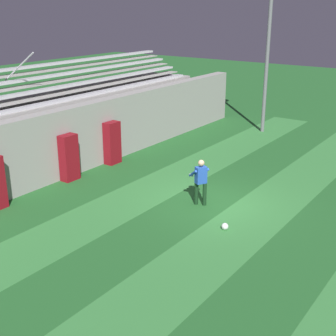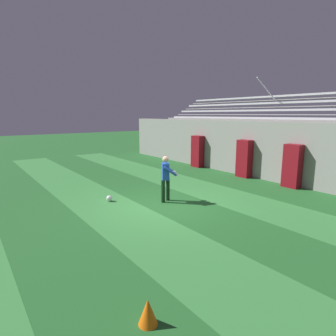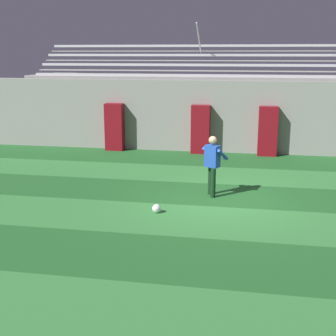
% 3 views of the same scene
% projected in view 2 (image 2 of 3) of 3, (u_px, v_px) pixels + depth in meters
% --- Properties ---
extents(ground_plane, '(80.00, 80.00, 0.00)m').
position_uv_depth(ground_plane, '(163.00, 205.00, 9.83)').
color(ground_plane, '#236028').
extents(turf_stripe_mid, '(28.00, 2.16, 0.01)m').
position_uv_depth(turf_stripe_mid, '(120.00, 215.00, 8.85)').
color(turf_stripe_mid, '#38843D').
rests_on(turf_stripe_mid, ground).
extents(turf_stripe_far, '(28.00, 2.16, 0.01)m').
position_uv_depth(turf_stripe_far, '(216.00, 193.00, 11.37)').
color(turf_stripe_far, '#38843D').
rests_on(turf_stripe_far, ground).
extents(back_wall, '(24.00, 0.60, 2.80)m').
position_uv_depth(back_wall, '(274.00, 151.00, 13.36)').
color(back_wall, '#999691').
rests_on(back_wall, ground).
extents(padding_pillar_gate_left, '(0.72, 0.44, 1.88)m').
position_uv_depth(padding_pillar_gate_left, '(244.00, 159.00, 14.14)').
color(padding_pillar_gate_left, maroon).
rests_on(padding_pillar_gate_left, ground).
extents(padding_pillar_gate_right, '(0.72, 0.44, 1.88)m').
position_uv_depth(padding_pillar_gate_right, '(292.00, 166.00, 12.11)').
color(padding_pillar_gate_right, maroon).
rests_on(padding_pillar_gate_right, ground).
extents(padding_pillar_far_left, '(0.72, 0.44, 1.88)m').
position_uv_depth(padding_pillar_far_left, '(197.00, 151.00, 16.89)').
color(padding_pillar_far_left, maroon).
rests_on(padding_pillar_far_left, ground).
extents(bleacher_stand, '(18.00, 3.35, 5.03)m').
position_uv_depth(bleacher_stand, '(296.00, 147.00, 14.51)').
color(bleacher_stand, '#999691').
rests_on(bleacher_stand, ground).
extents(goalkeeper, '(0.73, 0.71, 1.67)m').
position_uv_depth(goalkeeper, '(166.00, 176.00, 10.13)').
color(goalkeeper, '#143319').
rests_on(goalkeeper, ground).
extents(soccer_ball, '(0.22, 0.22, 0.22)m').
position_uv_depth(soccer_ball, '(109.00, 198.00, 10.27)').
color(soccer_ball, white).
rests_on(soccer_ball, ground).
extents(traffic_cone, '(0.30, 0.30, 0.42)m').
position_uv_depth(traffic_cone, '(148.00, 312.00, 4.23)').
color(traffic_cone, orange).
rests_on(traffic_cone, ground).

